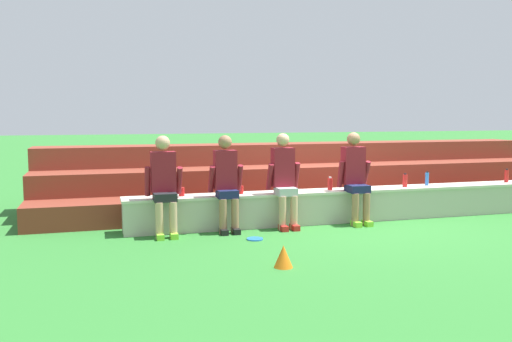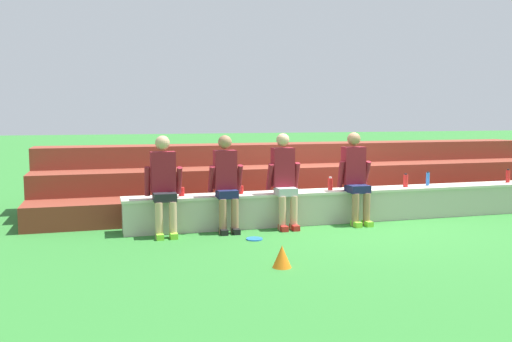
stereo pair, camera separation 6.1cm
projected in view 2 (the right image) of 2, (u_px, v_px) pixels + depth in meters
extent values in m
plane|color=#2D752D|center=(355.00, 223.00, 8.63)|extent=(80.00, 80.00, 0.00)
cube|color=#B7AF9E|center=(349.00, 205.00, 8.82)|extent=(7.20, 0.44, 0.51)
cube|color=beige|center=(350.00, 190.00, 8.79)|extent=(7.24, 0.48, 0.04)
cube|color=maroon|center=(330.00, 202.00, 9.54)|extent=(10.11, 0.78, 0.38)
cube|color=brown|center=(314.00, 185.00, 10.27)|extent=(10.11, 0.78, 0.77)
cube|color=brown|center=(299.00, 171.00, 11.00)|extent=(10.11, 0.78, 1.15)
cylinder|color=tan|center=(159.00, 220.00, 7.54)|extent=(0.11, 0.11, 0.51)
cylinder|color=tan|center=(173.00, 220.00, 7.59)|extent=(0.11, 0.11, 0.51)
cube|color=#8CD833|center=(160.00, 236.00, 7.52)|extent=(0.10, 0.22, 0.08)
cube|color=#8CD833|center=(174.00, 235.00, 7.58)|extent=(0.10, 0.22, 0.08)
cube|color=black|center=(165.00, 197.00, 7.66)|extent=(0.32, 0.33, 0.12)
cube|color=maroon|center=(163.00, 172.00, 7.76)|extent=(0.35, 0.20, 0.58)
sphere|color=tan|center=(162.00, 143.00, 7.72)|extent=(0.21, 0.21, 0.21)
cylinder|color=maroon|center=(147.00, 181.00, 7.70)|extent=(0.08, 0.15, 0.43)
cylinder|color=maroon|center=(179.00, 180.00, 7.82)|extent=(0.08, 0.24, 0.42)
cylinder|color=#996B4C|center=(223.00, 216.00, 7.83)|extent=(0.11, 0.11, 0.51)
cylinder|color=#996B4C|center=(235.00, 216.00, 7.88)|extent=(0.11, 0.11, 0.51)
cube|color=black|center=(224.00, 232.00, 7.82)|extent=(0.10, 0.22, 0.08)
cube|color=black|center=(236.00, 231.00, 7.87)|extent=(0.10, 0.22, 0.08)
cube|color=#191E47|center=(227.00, 194.00, 7.93)|extent=(0.29, 0.28, 0.12)
cube|color=maroon|center=(225.00, 170.00, 8.01)|extent=(0.33, 0.20, 0.58)
sphere|color=#996B4C|center=(225.00, 142.00, 7.97)|extent=(0.20, 0.20, 0.20)
cylinder|color=maroon|center=(211.00, 179.00, 7.95)|extent=(0.08, 0.24, 0.42)
cylinder|color=maroon|center=(239.00, 178.00, 8.06)|extent=(0.08, 0.22, 0.42)
cylinder|color=tan|center=(282.00, 213.00, 8.08)|extent=(0.11, 0.11, 0.51)
cylinder|color=tan|center=(294.00, 213.00, 8.13)|extent=(0.11, 0.11, 0.51)
cube|color=red|center=(283.00, 228.00, 8.06)|extent=(0.10, 0.22, 0.08)
cube|color=red|center=(295.00, 227.00, 8.11)|extent=(0.10, 0.22, 0.08)
cube|color=#B2B2B7|center=(286.00, 192.00, 8.18)|extent=(0.30, 0.29, 0.12)
cube|color=maroon|center=(283.00, 167.00, 8.29)|extent=(0.33, 0.20, 0.60)
sphere|color=tan|center=(283.00, 140.00, 8.24)|extent=(0.20, 0.20, 0.20)
cylinder|color=maroon|center=(270.00, 177.00, 8.22)|extent=(0.08, 0.22, 0.42)
cylinder|color=maroon|center=(296.00, 176.00, 8.34)|extent=(0.08, 0.20, 0.43)
cylinder|color=#996B4C|center=(355.00, 210.00, 8.37)|extent=(0.11, 0.11, 0.51)
cylinder|color=#996B4C|center=(367.00, 209.00, 8.42)|extent=(0.11, 0.11, 0.51)
cube|color=#8CD833|center=(356.00, 224.00, 8.36)|extent=(0.10, 0.22, 0.08)
cube|color=#8CD833|center=(367.00, 223.00, 8.41)|extent=(0.10, 0.22, 0.08)
cube|color=#191E47|center=(358.00, 189.00, 8.49)|extent=(0.31, 0.32, 0.12)
cube|color=maroon|center=(353.00, 165.00, 8.61)|extent=(0.35, 0.20, 0.59)
sphere|color=#996B4C|center=(354.00, 139.00, 8.57)|extent=(0.21, 0.21, 0.21)
cylinder|color=maroon|center=(341.00, 174.00, 8.54)|extent=(0.08, 0.16, 0.43)
cylinder|color=maroon|center=(366.00, 173.00, 8.67)|extent=(0.08, 0.22, 0.42)
cylinder|color=blue|center=(428.00, 179.00, 9.24)|extent=(0.06, 0.06, 0.22)
cylinder|color=black|center=(428.00, 172.00, 9.22)|extent=(0.04, 0.04, 0.02)
cylinder|color=red|center=(406.00, 181.00, 9.04)|extent=(0.08, 0.08, 0.21)
cylinder|color=black|center=(406.00, 174.00, 9.03)|extent=(0.05, 0.05, 0.02)
cylinder|color=red|center=(330.00, 184.00, 8.70)|extent=(0.08, 0.08, 0.19)
cylinder|color=white|center=(330.00, 178.00, 8.69)|extent=(0.05, 0.05, 0.02)
cylinder|color=red|center=(508.00, 176.00, 9.66)|extent=(0.07, 0.07, 0.22)
cylinder|color=black|center=(508.00, 169.00, 9.64)|extent=(0.04, 0.04, 0.02)
cylinder|color=red|center=(241.00, 190.00, 8.29)|extent=(0.09, 0.09, 0.12)
cylinder|color=red|center=(181.00, 192.00, 8.07)|extent=(0.09, 0.09, 0.13)
cylinder|color=blue|center=(254.00, 239.00, 7.50)|extent=(0.23, 0.23, 0.02)
cone|color=orange|center=(282.00, 256.00, 6.13)|extent=(0.22, 0.22, 0.26)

